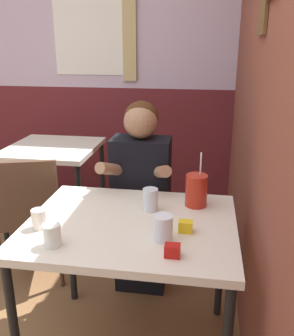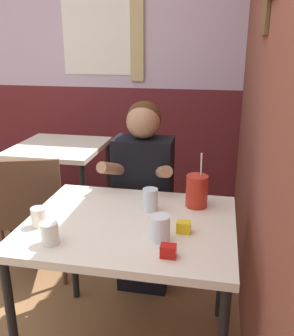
{
  "view_description": "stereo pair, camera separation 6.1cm",
  "coord_description": "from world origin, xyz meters",
  "views": [
    {
      "loc": [
        0.87,
        -1.1,
        1.51
      ],
      "look_at": [
        0.61,
        0.55,
        0.94
      ],
      "focal_mm": 40.0,
      "sensor_mm": 36.0,
      "label": 1
    },
    {
      "loc": [
        0.93,
        -1.09,
        1.51
      ],
      "look_at": [
        0.61,
        0.55,
        0.94
      ],
      "focal_mm": 40.0,
      "sensor_mm": 36.0,
      "label": 2
    }
  ],
  "objects": [
    {
      "name": "glass_center",
      "position": [
        0.29,
        0.14,
        0.78
      ],
      "size": [
        0.07,
        0.07,
        0.09
      ],
      "color": "silver",
      "rests_on": "main_table"
    },
    {
      "name": "brick_wall_right",
      "position": [
        1.15,
        1.16,
        1.35
      ],
      "size": [
        0.08,
        4.32,
        2.7
      ],
      "color": "brown",
      "rests_on": "ground_plane"
    },
    {
      "name": "glass_far_side",
      "position": [
        0.18,
        0.28,
        0.77
      ],
      "size": [
        0.07,
        0.07,
        0.09
      ],
      "color": "silver",
      "rests_on": "main_table"
    },
    {
      "name": "back_wall",
      "position": [
        -0.01,
        2.34,
        1.36
      ],
      "size": [
        5.23,
        0.09,
        2.7
      ],
      "color": "silver",
      "rests_on": "ground_plane"
    },
    {
      "name": "main_table",
      "position": [
        0.56,
        0.4,
        0.66
      ],
      "size": [
        0.95,
        0.76,
        0.73
      ],
      "color": "beige",
      "rests_on": "ground_plane"
    },
    {
      "name": "chair_near_window",
      "position": [
        -0.2,
        0.89,
        0.5
      ],
      "size": [
        0.5,
        0.5,
        0.86
      ],
      "rotation": [
        0.0,
        0.0,
        0.31
      ],
      "color": "#4C3323",
      "rests_on": "ground_plane"
    },
    {
      "name": "cocktail_pitcher",
      "position": [
        0.84,
        0.63,
        0.81
      ],
      "size": [
        0.11,
        0.11,
        0.28
      ],
      "color": "#B22819",
      "rests_on": "main_table"
    },
    {
      "name": "condiment_mustard",
      "position": [
        0.81,
        0.34,
        0.75
      ],
      "size": [
        0.06,
        0.04,
        0.05
      ],
      "color": "yellow",
      "rests_on": "main_table"
    },
    {
      "name": "person_seated",
      "position": [
        0.51,
        0.94,
        0.62
      ],
      "size": [
        0.42,
        0.4,
        1.19
      ],
      "color": "black",
      "rests_on": "ground_plane"
    },
    {
      "name": "background_table",
      "position": [
        -0.3,
        1.57,
        0.64
      ],
      "size": [
        0.68,
        0.69,
        0.73
      ],
      "color": "beige",
      "rests_on": "ground_plane"
    },
    {
      "name": "condiment_ketchup",
      "position": [
        0.77,
        0.14,
        0.75
      ],
      "size": [
        0.06,
        0.04,
        0.05
      ],
      "color": "#B7140F",
      "rests_on": "main_table"
    },
    {
      "name": "glass_by_brick",
      "position": [
        0.63,
        0.53,
        0.79
      ],
      "size": [
        0.07,
        0.07,
        0.11
      ],
      "color": "silver",
      "rests_on": "main_table"
    },
    {
      "name": "glass_near_pitcher",
      "position": [
        0.72,
        0.26,
        0.78
      ],
      "size": [
        0.08,
        0.08,
        0.11
      ],
      "color": "silver",
      "rests_on": "main_table"
    }
  ]
}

